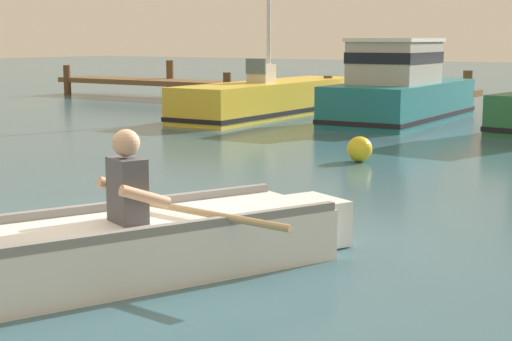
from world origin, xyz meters
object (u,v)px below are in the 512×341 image
moored_boat_teal (400,91)px  mooring_buoy (360,149)px  rowboat_with_person (154,241)px  moored_boat_yellow (272,99)px

moored_boat_teal → mooring_buoy: moored_boat_teal is taller
rowboat_with_person → mooring_buoy: rowboat_with_person is taller
moored_boat_yellow → moored_boat_teal: size_ratio=1.31×
rowboat_with_person → moored_boat_teal: bearing=105.4°
mooring_buoy → rowboat_with_person: bearing=-78.0°
moored_boat_yellow → moored_boat_teal: bearing=6.6°
moored_boat_teal → mooring_buoy: 6.35m
mooring_buoy → moored_boat_teal: bearing=108.8°
mooring_buoy → moored_boat_yellow: bearing=133.3°
moored_boat_teal → mooring_buoy: (2.05, -5.99, -0.51)m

